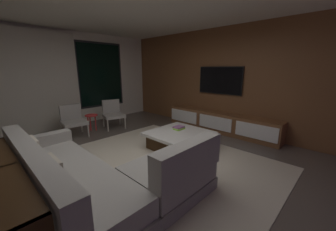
{
  "coord_description": "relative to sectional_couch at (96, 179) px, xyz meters",
  "views": [
    {
      "loc": [
        -1.82,
        -2.42,
        1.67
      ],
      "look_at": [
        1.33,
        0.61,
        0.61
      ],
      "focal_mm": 20.9,
      "sensor_mm": 36.0,
      "label": 1
    }
  ],
  "objects": [
    {
      "name": "console_table_behind_couch",
      "position": [
        -0.91,
        0.13,
        0.13
      ],
      "size": [
        0.4,
        2.1,
        0.74
      ],
      "color": "#34200F",
      "rests_on": "floor"
    },
    {
      "name": "side_stool",
      "position": [
        1.25,
        2.76,
        0.08
      ],
      "size": [
        0.32,
        0.32,
        0.46
      ],
      "color": "red",
      "rests_on": "floor"
    },
    {
      "name": "mounted_tv",
      "position": [
        3.8,
        0.45,
        1.06
      ],
      "size": [
        0.05,
        1.25,
        0.72
      ],
      "color": "black"
    },
    {
      "name": "media_wall",
      "position": [
        3.91,
        0.2,
        1.06
      ],
      "size": [
        0.12,
        7.8,
        2.7
      ],
      "color": "brown",
      "rests_on": "floor"
    },
    {
      "name": "coffee_table",
      "position": [
        2.0,
        0.3,
        -0.1
      ],
      "size": [
        1.16,
        1.16,
        0.36
      ],
      "color": "#34200F",
      "rests_on": "floor"
    },
    {
      "name": "area_rug",
      "position": [
        1.2,
        0.1,
        -0.28
      ],
      "size": [
        3.2,
        3.8,
        0.01
      ],
      "primitive_type": "cube",
      "color": "beige",
      "rests_on": "floor"
    },
    {
      "name": "accent_chair_near_window",
      "position": [
        1.86,
        2.7,
        0.14
      ],
      "size": [
        0.67,
        0.68,
        0.78
      ],
      "color": "#B2ADA0",
      "rests_on": "floor"
    },
    {
      "name": "sectional_couch",
      "position": [
        0.0,
        0.0,
        0.0
      ],
      "size": [
        1.98,
        2.5,
        0.82
      ],
      "color": "gray",
      "rests_on": "floor"
    },
    {
      "name": "floor",
      "position": [
        0.85,
        0.2,
        -0.29
      ],
      "size": [
        9.2,
        9.2,
        0.0
      ],
      "primitive_type": "plane",
      "color": "#564C44"
    },
    {
      "name": "back_wall_with_window",
      "position": [
        0.79,
        3.81,
        1.05
      ],
      "size": [
        6.6,
        0.3,
        2.7
      ],
      "color": "silver",
      "rests_on": "floor"
    },
    {
      "name": "accent_chair_by_curtain",
      "position": [
        0.77,
        2.75,
        0.14
      ],
      "size": [
        0.59,
        0.61,
        0.78
      ],
      "color": "#B2ADA0",
      "rests_on": "floor"
    },
    {
      "name": "media_console",
      "position": [
        3.62,
        0.25,
        -0.04
      ],
      "size": [
        0.46,
        3.1,
        0.52
      ],
      "color": "brown",
      "rests_on": "floor"
    },
    {
      "name": "book_stack_on_coffee_table",
      "position": [
        2.16,
        0.46,
        0.1
      ],
      "size": [
        0.24,
        0.2,
        0.06
      ],
      "color": "#8BCF3A",
      "rests_on": "coffee_table"
    }
  ]
}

